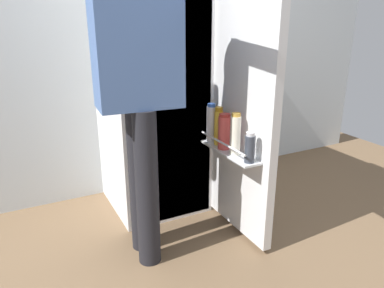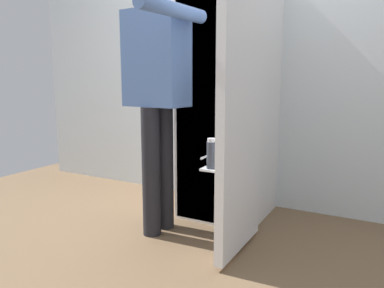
{
  "view_description": "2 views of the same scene",
  "coord_description": "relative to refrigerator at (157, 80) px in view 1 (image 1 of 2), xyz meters",
  "views": [
    {
      "loc": [
        -0.86,
        -1.71,
        1.28
      ],
      "look_at": [
        -0.03,
        -0.1,
        0.65
      ],
      "focal_mm": 34.77,
      "sensor_mm": 36.0,
      "label": 1
    },
    {
      "loc": [
        1.08,
        -2.01,
        1.02
      ],
      "look_at": [
        0.0,
        -0.03,
        0.63
      ],
      "focal_mm": 34.71,
      "sensor_mm": 36.0,
      "label": 2
    }
  ],
  "objects": [
    {
      "name": "kitchen_wall",
      "position": [
        -0.03,
        0.41,
        0.33
      ],
      "size": [
        4.4,
        0.1,
        2.43
      ],
      "primitive_type": "cube",
      "color": "silver",
      "rests_on": "ground_plane"
    },
    {
      "name": "refrigerator",
      "position": [
        0.0,
        0.0,
        0.0
      ],
      "size": [
        0.65,
        1.19,
        1.77
      ],
      "color": "white",
      "rests_on": "ground_plane"
    },
    {
      "name": "person",
      "position": [
        -0.29,
        -0.51,
        0.14
      ],
      "size": [
        0.54,
        0.75,
        1.7
      ],
      "color": "black",
      "rests_on": "ground_plane"
    },
    {
      "name": "ground_plane",
      "position": [
        -0.03,
        -0.51,
        -0.89
      ],
      "size": [
        5.06,
        5.06,
        0.0
      ],
      "primitive_type": "plane",
      "color": "brown"
    }
  ]
}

